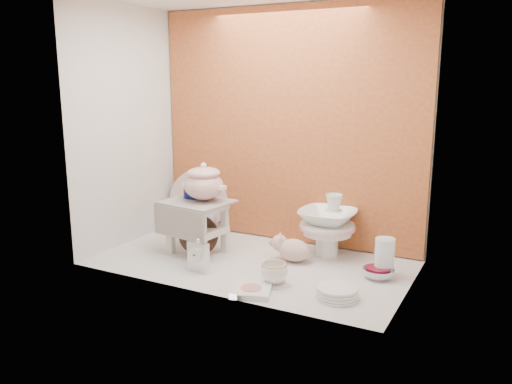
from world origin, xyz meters
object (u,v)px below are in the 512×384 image
Objects in this scene: soup_tureen at (204,182)px; floral_platter at (198,200)px; dinner_plate_stack at (337,292)px; porcelain_tower at (327,225)px; step_stool at (198,227)px; plush_pig at (294,250)px; blue_white_vase at (197,215)px; gold_rim_teacup at (274,273)px; mantel_clock at (198,255)px; crystal_bowl at (378,273)px.

soup_tureen reaches higher than floral_platter.
porcelain_tower reaches higher than dinner_plate_stack.
plush_pig is at bearing 18.70° from step_stool.
soup_tureen is 1.30× the size of dinner_plate_stack.
gold_rim_teacup is (0.87, -0.58, -0.06)m from blue_white_vase.
mantel_clock is at bearing -48.52° from step_stool.
mantel_clock is at bearing -56.50° from floral_platter.
step_stool is 1.03m from dinner_plate_stack.
porcelain_tower is at bearing 23.20° from soup_tureen.
step_stool is 1.49× the size of blue_white_vase.
step_stool reaches higher than gold_rim_teacup.
crystal_bowl is at bearing 16.37° from plush_pig.
floral_platter is 1.75× the size of plush_pig.
dinner_plate_stack reaches higher than crystal_bowl.
crystal_bowl is (0.11, 0.35, -0.00)m from dinner_plate_stack.
floral_platter is at bearing 151.73° from dinner_plate_stack.
dinner_plate_stack is at bearing -7.34° from step_stool.
porcelain_tower reaches higher than crystal_bowl.
mantel_clock is 0.99m from crystal_bowl.
plush_pig is (0.82, -0.21, -0.06)m from blue_white_vase.
mantel_clock reaches higher than crystal_bowl.
porcelain_tower reaches higher than step_stool.
gold_rim_teacup is (0.91, -0.66, -0.15)m from floral_platter.
step_stool is 0.29m from soup_tureen.
crystal_bowl is at bearing -10.07° from blue_white_vase.
plush_pig is 0.51m from crystal_bowl.
porcelain_tower is at bearing 114.55° from dinner_plate_stack.
plush_pig is at bearing 136.22° from dinner_plate_stack.
plush_pig is at bearing 10.00° from soup_tureen.
plush_pig is at bearing 51.48° from mantel_clock.
crystal_bowl is (1.06, 0.07, -0.42)m from soup_tureen.
floral_platter reaches higher than porcelain_tower.
gold_rim_teacup is 0.79× the size of crystal_bowl.
crystal_bowl is at bearing 30.02° from mantel_clock.
floral_platter is 2.32× the size of mantel_clock.
floral_platter is at bearing 166.74° from crystal_bowl.
blue_white_vase is at bearing 131.70° from step_stool.
blue_white_vase is at bearing 179.01° from porcelain_tower.
blue_white_vase is at bearing 169.93° from crystal_bowl.
step_stool reaches higher than blue_white_vase.
soup_tureen is 1.07× the size of blue_white_vase.
step_stool is 0.33m from mantel_clock.
plush_pig is 0.55m from dinner_plate_stack.
dinner_plate_stack is at bearing -24.83° from plush_pig.
plush_pig is 0.37m from gold_rim_teacup.
floral_platter is (-0.31, 0.40, -0.23)m from soup_tureen.
gold_rim_teacup is at bearing -143.31° from crystal_bowl.
floral_platter is at bearing 128.04° from soup_tureen.
soup_tureen reaches higher than blue_white_vase.
step_stool is at bearing 159.11° from gold_rim_teacup.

